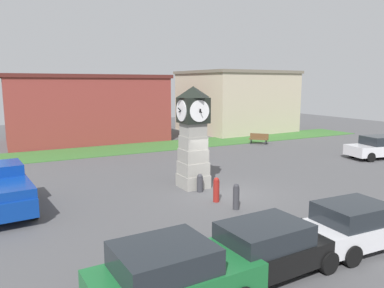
# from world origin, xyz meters

# --- Properties ---
(ground_plane) EXTENTS (75.20, 75.20, 0.00)m
(ground_plane) POSITION_xyz_m (0.00, 0.00, 0.00)
(ground_plane) COLOR #4C4C4F
(clock_tower) EXTENTS (1.67, 1.68, 5.04)m
(clock_tower) POSITION_xyz_m (-0.80, 1.60, 2.55)
(clock_tower) COLOR gray
(clock_tower) RESTS_ON ground_plane
(bollard_near_tower) EXTENTS (0.30, 0.30, 0.89)m
(bollard_near_tower) POSITION_xyz_m (-0.92, 0.69, 0.45)
(bollard_near_tower) COLOR #333338
(bollard_near_tower) RESTS_ON ground_plane
(bollard_mid_row) EXTENTS (0.27, 0.27, 1.10)m
(bollard_mid_row) POSITION_xyz_m (-1.02, -0.98, 0.56)
(bollard_mid_row) COLOR maroon
(bollard_mid_row) RESTS_ON ground_plane
(bollard_far_row) EXTENTS (0.26, 0.26, 1.10)m
(bollard_far_row) POSITION_xyz_m (-0.82, -2.23, 0.56)
(bollard_far_row) COLOR #333338
(bollard_far_row) RESTS_ON ground_plane
(car_navy_sedan) EXTENTS (4.01, 2.22, 1.61)m
(car_navy_sedan) POSITION_xyz_m (-6.08, -7.29, 0.81)
(car_navy_sedan) COLOR #19602D
(car_navy_sedan) RESTS_ON ground_plane
(car_near_tower) EXTENTS (4.23, 2.08, 1.48)m
(car_near_tower) POSITION_xyz_m (-3.02, -7.04, 0.75)
(car_near_tower) COLOR black
(car_near_tower) RESTS_ON ground_plane
(car_by_building) EXTENTS (3.91, 2.00, 1.49)m
(car_by_building) POSITION_xyz_m (0.45, -7.06, 0.76)
(car_by_building) COLOR silver
(car_by_building) RESTS_ON ground_plane
(car_far_lot) EXTENTS (4.27, 2.47, 1.56)m
(car_far_lot) POSITION_xyz_m (13.94, 2.07, 0.79)
(car_far_lot) COLOR silver
(car_far_lot) RESTS_ON ground_plane
(pickup_truck) EXTENTS (2.45, 5.13, 1.85)m
(pickup_truck) POSITION_xyz_m (-9.43, 1.96, 0.93)
(pickup_truck) COLOR navy
(pickup_truck) RESTS_ON ground_plane
(bench) EXTENTS (1.43, 1.57, 0.90)m
(bench) POSITION_xyz_m (10.51, 10.86, 0.52)
(bench) COLOR brown
(bench) RESTS_ON ground_plane
(warehouse_blue_far) EXTENTS (13.88, 8.07, 5.91)m
(warehouse_blue_far) POSITION_xyz_m (-2.03, 19.96, 2.97)
(warehouse_blue_far) COLOR maroon
(warehouse_blue_far) RESTS_ON ground_plane
(storefront_low_left) EXTENTS (11.13, 10.01, 6.47)m
(storefront_low_left) POSITION_xyz_m (14.12, 19.63, 3.25)
(storefront_low_left) COLOR #B7A88E
(storefront_low_left) RESTS_ON ground_plane
(grass_verge_far) EXTENTS (45.12, 4.58, 0.04)m
(grass_verge_far) POSITION_xyz_m (0.87, 13.79, 0.02)
(grass_verge_far) COLOR #386B2D
(grass_verge_far) RESTS_ON ground_plane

